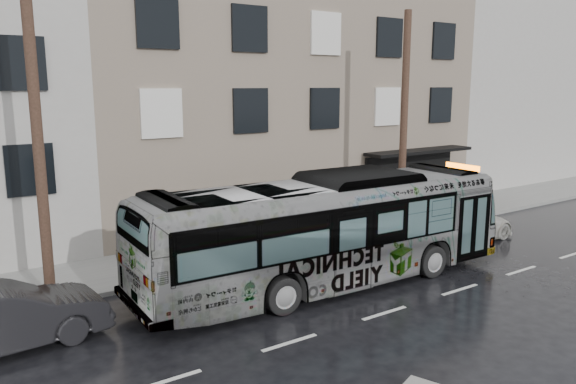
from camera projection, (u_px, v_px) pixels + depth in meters
name	position (u px, v px, depth m)	size (l,w,h in m)	color
ground	(328.00, 287.00, 17.58)	(120.00, 120.00, 0.00)	black
sidewalk	(249.00, 248.00, 21.54)	(90.00, 3.60, 0.15)	gray
building_taupe	(254.00, 99.00, 29.61)	(20.00, 12.00, 11.00)	gray
building_filler	(482.00, 88.00, 40.07)	(18.00, 12.00, 12.00)	#A8A49E
utility_pole_front	(404.00, 124.00, 22.99)	(0.30, 0.30, 9.00)	#4F3427
utility_pole_rear	(38.00, 144.00, 15.21)	(0.30, 0.30, 9.00)	#4F3427
sign_post	(419.00, 200.00, 24.22)	(0.06, 0.06, 2.40)	slate
bus	(327.00, 231.00, 17.51)	(2.94, 12.55, 3.50)	#B2B2B2
white_sedan	(463.00, 224.00, 22.63)	(1.95, 4.80, 1.39)	#BCBAB2
dark_sedan	(1.00, 318.00, 13.24)	(1.71, 4.90, 1.62)	black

